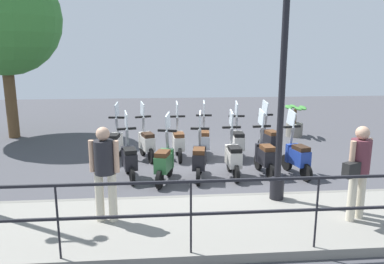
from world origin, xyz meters
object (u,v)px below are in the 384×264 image
potted_palm (295,123)px  scooter_far_0 (269,140)px  scooter_near_5 (129,159)px  scooter_near_3 (199,159)px  pedestrian_with_bag (359,166)px  pedestrian_distant (105,167)px  scooter_far_2 (204,140)px  scooter_near_1 (265,156)px  scooter_far_5 (115,143)px  lamp_post_near (282,93)px  scooter_far_4 (147,142)px  scooter_far_1 (238,141)px  scooter_far_3 (178,142)px  scooter_near_2 (233,157)px  scooter_near_0 (297,156)px  tree_large (2,18)px  scooter_near_4 (164,162)px

potted_palm → scooter_far_0: size_ratio=0.69×
scooter_near_5 → scooter_far_0: 4.03m
scooter_near_3 → scooter_near_5: same height
pedestrian_with_bag → scooter_near_5: bearing=30.4°
pedestrian_distant → scooter_near_5: size_ratio=1.03×
scooter_near_3 → scooter_far_2: size_ratio=1.00×
scooter_near_1 → scooter_far_5: same height
lamp_post_near → pedestrian_distant: size_ratio=2.85×
scooter_near_1 → scooter_near_5: bearing=84.9°
scooter_far_0 → scooter_far_4: 3.38m
scooter_near_1 → scooter_far_1: (1.42, 0.36, 0.00)m
scooter_near_3 → scooter_far_1: 1.97m
scooter_near_3 → scooter_far_3: (1.65, 0.40, 0.00)m
scooter_near_3 → scooter_near_5: (0.13, 1.60, 0.00)m
scooter_near_2 → scooter_far_1: same height
pedestrian_distant → scooter_far_0: 5.62m
pedestrian_with_bag → scooter_near_0: 2.72m
scooter_near_2 → scooter_near_3: same height
lamp_post_near → potted_palm: (5.69, -2.40, -1.72)m
scooter_near_0 → tree_large: bearing=48.1°
scooter_far_3 → scooter_far_4: size_ratio=1.00×
pedestrian_with_bag → scooter_near_4: 4.03m
scooter_far_0 → lamp_post_near: bearing=155.1°
scooter_near_0 → scooter_near_3: 2.31m
lamp_post_near → scooter_far_0: lamp_post_near is taller
scooter_near_2 → scooter_near_4: same height
lamp_post_near → scooter_far_1: size_ratio=2.94×
scooter_near_3 → scooter_near_2: bearing=-75.3°
pedestrian_with_bag → scooter_near_4: (2.47, 3.12, -0.60)m
potted_palm → scooter_far_4: bearing=115.4°
scooter_near_0 → scooter_near_1: (0.10, 0.74, 0.00)m
scooter_far_4 → scooter_near_2: bearing=-145.8°
pedestrian_distant → scooter_near_2: pedestrian_distant is taller
scooter_near_0 → scooter_near_5: same height
pedestrian_with_bag → scooter_far_4: bearing=15.2°
scooter_near_3 → scooter_far_5: size_ratio=1.00×
scooter_near_0 → scooter_near_1: size_ratio=1.00×
scooter_near_2 → scooter_far_5: same height
tree_large → pedestrian_distant: bearing=-150.0°
scooter_near_0 → scooter_far_5: (1.58, 4.40, 0.00)m
pedestrian_distant → scooter_far_2: size_ratio=1.03×
pedestrian_distant → scooter_near_1: bearing=135.6°
scooter_far_2 → lamp_post_near: bearing=-158.6°
scooter_near_0 → scooter_far_0: (1.64, 0.19, 0.00)m
pedestrian_with_bag → scooter_far_5: 6.15m
scooter_near_1 → scooter_far_2: 2.06m
pedestrian_with_bag → tree_large: size_ratio=0.28×
scooter_far_2 → scooter_far_4: (-0.07, 1.57, 0.00)m
pedestrian_distant → scooter_far_5: (3.95, 0.31, -0.60)m
scooter_near_2 → scooter_far_4: (1.60, 2.06, 0.00)m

